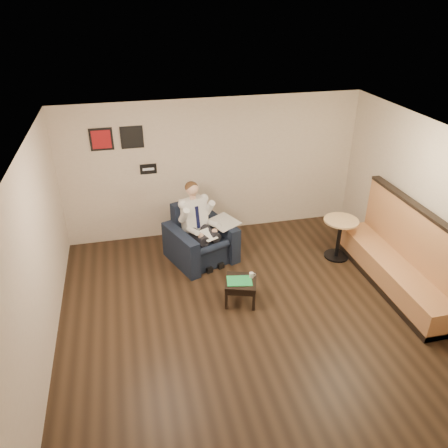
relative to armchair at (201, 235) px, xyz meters
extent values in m
plane|color=black|center=(0.49, -1.91, -0.52)|extent=(6.00, 6.00, 0.00)
cube|color=beige|center=(0.49, 1.09, 0.88)|extent=(6.00, 0.02, 2.80)
cube|color=beige|center=(0.49, -4.91, 0.88)|extent=(6.00, 0.02, 2.80)
cube|color=beige|center=(-2.51, -1.91, 0.88)|extent=(0.02, 6.00, 2.80)
cube|color=beige|center=(3.49, -1.91, 0.88)|extent=(0.02, 6.00, 2.80)
cube|color=white|center=(0.49, -1.91, 2.28)|extent=(6.00, 6.00, 0.02)
cube|color=black|center=(-0.81, 1.07, 0.98)|extent=(0.32, 0.02, 0.20)
cube|color=maroon|center=(-1.61, 1.07, 1.63)|extent=(0.42, 0.03, 0.42)
cube|color=black|center=(-1.06, 1.07, 1.63)|extent=(0.42, 0.03, 0.42)
cube|color=black|center=(0.00, 0.00, 0.00)|extent=(1.40, 1.40, 1.05)
cube|color=white|center=(0.09, -0.23, 0.12)|extent=(0.36, 0.41, 0.01)
cube|color=silver|center=(0.45, 0.05, 0.19)|extent=(0.65, 0.70, 0.01)
cube|color=black|center=(0.40, -1.42, -0.32)|extent=(0.63, 0.63, 0.41)
cube|color=green|center=(0.37, -1.43, -0.11)|extent=(0.45, 0.36, 0.01)
cylinder|color=white|center=(0.59, -1.37, -0.07)|extent=(0.09, 0.09, 0.09)
cube|color=black|center=(0.49, -1.29, -0.11)|extent=(0.14, 0.12, 0.01)
cube|color=#B37545|center=(3.08, -1.60, 0.20)|extent=(0.67, 2.82, 1.44)
cylinder|color=tan|center=(2.56, -0.53, -0.12)|extent=(0.66, 0.66, 0.80)
camera|label=1|loc=(-1.20, -6.99, 4.06)|focal=35.00mm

